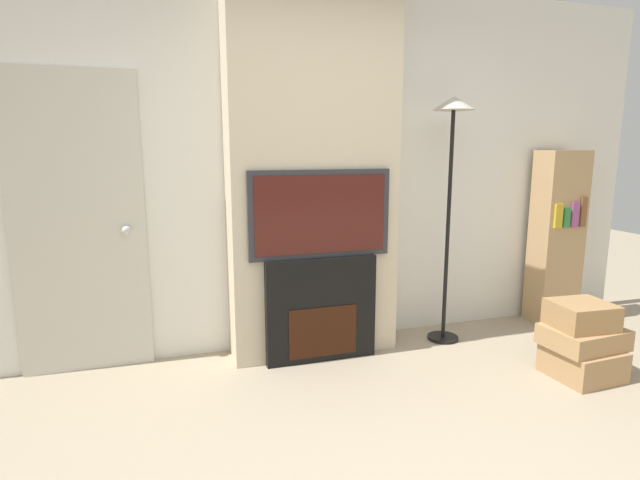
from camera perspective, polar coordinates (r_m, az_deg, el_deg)
name	(u,v)px	position (r m, az deg, el deg)	size (l,w,h in m)	color
wall_back	(305,169)	(3.77, -1.76, 8.14)	(6.00, 0.06, 2.70)	silver
chimney_breast	(313,170)	(3.58, -0.85, 8.02)	(1.21, 0.35, 2.70)	beige
fireplace	(320,309)	(3.59, 0.01, -7.88)	(0.80, 0.15, 0.75)	black
television	(320,214)	(3.43, 0.02, 2.99)	(1.01, 0.07, 0.61)	#2D2D33
floor_lamp	(452,148)	(3.90, 14.82, 10.16)	(0.31, 0.31, 1.88)	black
box_stack	(582,342)	(3.79, 27.79, -10.27)	(0.50, 0.42, 0.51)	tan
bookshelf	(556,237)	(4.77, 25.41, 0.30)	(0.40, 0.27, 1.49)	tan
entry_door	(79,226)	(3.64, -25.83, 1.50)	(0.83, 0.09, 2.00)	beige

